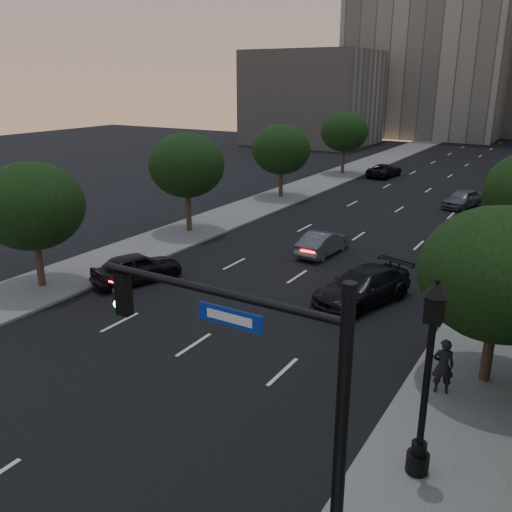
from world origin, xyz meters
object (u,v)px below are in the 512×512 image
Objects in this scene: traffic_signal_mast at (285,438)px; sedan_far_left at (384,170)px; street_lamp at (426,389)px; pedestrian_a at (443,366)px; sedan_mid_left at (323,243)px; sedan_near_left at (137,267)px; sedan_far_right at (463,199)px; sedan_near_right at (362,287)px.

sedan_far_left is at bearing 106.12° from traffic_signal_mast.
street_lamp reaches higher than pedestrian_a.
sedan_near_left is at bearing 59.47° from sedan_mid_left.
traffic_signal_mast reaches higher than sedan_far_left.
sedan_far_right is at bearing -101.34° from sedan_mid_left.
sedan_far_left is 2.59× the size of pedestrian_a.
street_lamp reaches higher than sedan_far_right.
street_lamp is at bearing -65.48° from sedan_far_right.
pedestrian_a reaches higher than sedan_near_right.
street_lamp is 19.10m from sedan_mid_left.
traffic_signal_mast is at bearing 111.66° from sedan_far_left.
traffic_signal_mast reaches higher than street_lamp.
sedan_near_right is at bearing 112.29° from sedan_far_left.
traffic_signal_mast is 5.07m from street_lamp.
sedan_near_left reaches higher than sedan_far_right.
traffic_signal_mast is at bearing -107.28° from street_lamp.
traffic_signal_mast reaches higher than sedan_near_right.
pedestrian_a is (1.09, 8.97, -2.56)m from traffic_signal_mast.
sedan_near_left is at bearing -145.64° from sedan_near_right.
sedan_near_left is 11.40m from sedan_near_right.
sedan_far_left is 34.96m from sedan_near_right.
traffic_signal_mast is 1.50× the size of sedan_near_left.
traffic_signal_mast reaches higher than sedan_mid_left.
sedan_far_right is (-5.45, 33.17, -1.89)m from street_lamp.
street_lamp is 11.76m from sedan_near_right.
sedan_far_left is at bearing 148.68° from sedan_far_right.
sedan_far_left is 14.58m from sedan_far_right.
sedan_mid_left reaches higher than sedan_far_left.
traffic_signal_mast is 1.25× the size of street_lamp.
street_lamp is at bearing 176.94° from sedan_near_left.
sedan_near_left is at bearing 141.83° from traffic_signal_mast.
pedestrian_a is (-0.38, 4.23, -1.52)m from street_lamp.
sedan_near_right is (10.07, -33.47, 0.12)m from sedan_far_left.
pedestrian_a is at bearing -64.88° from sedan_far_right.
sedan_mid_left is 0.86× the size of sedan_far_left.
traffic_signal_mast is 1.60× the size of sedan_far_right.
traffic_signal_mast is 22.76m from sedan_mid_left.
sedan_far_left is (0.83, 36.82, -0.10)m from sedan_near_left.
sedan_near_right is at bearing -70.75° from pedestrian_a.
pedestrian_a is at bearing -169.66° from sedan_near_left.
sedan_far_right is at bearing 107.41° from sedan_near_right.
traffic_signal_mast reaches higher than sedan_far_right.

